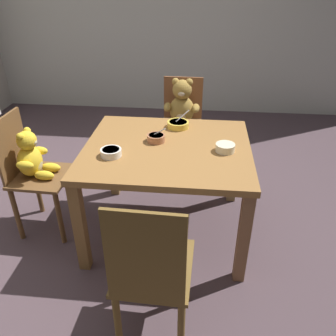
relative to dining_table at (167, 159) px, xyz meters
The scene contains 9 objects.
ground_plane 0.62m from the dining_table, ahead, with size 5.20×5.20×0.04m.
dining_table is the anchor object (origin of this frame).
teddy_chair_far_center 0.87m from the dining_table, 87.39° to the left, with size 0.39×0.42×0.90m.
teddy_chair_near_left 0.94m from the dining_table, behind, with size 0.39×0.40×0.89m.
teddy_chair_near_front 0.88m from the dining_table, 88.89° to the right, with size 0.38×0.43×0.94m.
porridge_bowl_cream_near_right 0.40m from the dining_table, ahead, with size 0.12×0.12×0.05m.
porridge_bowl_terracotta_center 0.16m from the dining_table, 140.97° to the left, with size 0.13×0.12×0.11m.
porridge_bowl_yellow_far_center 0.34m from the dining_table, 81.40° to the left, with size 0.16×0.16×0.12m.
porridge_bowl_white_near_left 0.39m from the dining_table, 153.74° to the right, with size 0.13×0.13×0.05m.
Camera 1 is at (0.21, -2.03, 1.73)m, focal length 36.89 mm.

